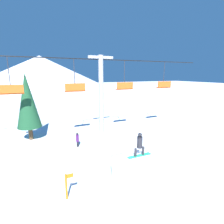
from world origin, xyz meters
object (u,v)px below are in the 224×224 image
object	(u,v)px
snow_ramp	(150,177)
distant_skier	(77,139)
trail_marker	(67,186)
pine_tree_near	(27,101)
snowboarder	(140,145)

from	to	relation	value
snow_ramp	distant_skier	size ratio (longest dim) A/B	2.87
snow_ramp	trail_marker	xyz separation A→B (m)	(-4.08, 1.07, -0.00)
snow_ramp	trail_marker	size ratio (longest dim) A/B	2.70
trail_marker	distant_skier	distance (m)	6.24
pine_tree_near	trail_marker	xyz separation A→B (m)	(1.57, -9.39, -2.89)
snowboarder	distant_skier	xyz separation A→B (m)	(-2.13, 5.94, -1.43)
pine_tree_near	snow_ramp	bearing A→B (deg)	-61.63
snowboarder	pine_tree_near	world-z (taller)	pine_tree_near
pine_tree_near	distant_skier	bearing A→B (deg)	-44.50
pine_tree_near	distant_skier	xyz separation A→B (m)	(3.53, -3.46, -2.93)
snowboarder	trail_marker	distance (m)	4.31
snow_ramp	snowboarder	size ratio (longest dim) A/B	2.43
distant_skier	pine_tree_near	bearing A→B (deg)	135.50
snow_ramp	distant_skier	xyz separation A→B (m)	(-2.13, 7.00, -0.04)
pine_tree_near	distant_skier	size ratio (longest dim) A/B	4.91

